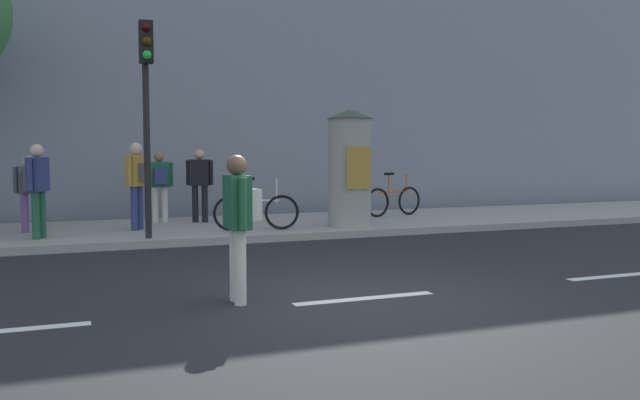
{
  "coord_description": "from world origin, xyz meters",
  "views": [
    {
      "loc": [
        -3.23,
        -6.92,
        1.76
      ],
      "look_at": [
        0.19,
        2.0,
        1.04
      ],
      "focal_mm": 36.14,
      "sensor_mm": 36.0,
      "label": 1
    }
  ],
  "objects": [
    {
      "name": "ground_plane",
      "position": [
        0.0,
        0.0,
        0.0
      ],
      "size": [
        80.0,
        80.0,
        0.0
      ],
      "primitive_type": "plane",
      "color": "#232326"
    },
    {
      "name": "sidewalk_curb",
      "position": [
        0.0,
        7.0,
        0.07
      ],
      "size": [
        36.0,
        4.0,
        0.15
      ],
      "primitive_type": "cube",
      "color": "#9E9B93",
      "rests_on": "ground_plane"
    },
    {
      "name": "lane_markings",
      "position": [
        0.0,
        0.0,
        0.0
      ],
      "size": [
        25.8,
        0.16,
        0.01
      ],
      "color": "silver",
      "rests_on": "ground_plane"
    },
    {
      "name": "building_backdrop",
      "position": [
        0.0,
        12.0,
        4.34
      ],
      "size": [
        36.0,
        5.0,
        8.67
      ],
      "primitive_type": "cube",
      "color": "gray",
      "rests_on": "ground_plane"
    },
    {
      "name": "traffic_light",
      "position": [
        -1.95,
        5.24,
        2.83
      ],
      "size": [
        0.24,
        0.45,
        3.95
      ],
      "color": "black",
      "rests_on": "sidewalk_curb"
    },
    {
      "name": "poster_column",
      "position": [
        2.34,
        5.81,
        1.43
      ],
      "size": [
        1.02,
        1.02,
        2.52
      ],
      "color": "#9E9B93",
      "rests_on": "sidewalk_curb"
    },
    {
      "name": "pedestrian_in_dark_shirt",
      "position": [
        -1.45,
        0.35,
        1.04
      ],
      "size": [
        0.38,
        0.65,
        1.72
      ],
      "color": "silver",
      "rests_on": "ground_plane"
    },
    {
      "name": "pedestrian_in_light_jacket",
      "position": [
        -0.55,
        7.71,
        1.12
      ],
      "size": [
        0.59,
        0.38,
        1.66
      ],
      "color": "black",
      "rests_on": "sidewalk_curb"
    },
    {
      "name": "pedestrian_with_backpack",
      "position": [
        -4.05,
        7.08,
        1.06
      ],
      "size": [
        0.6,
        0.43,
        1.53
      ],
      "color": "#724C84",
      "rests_on": "sidewalk_curb"
    },
    {
      "name": "pedestrian_tallest",
      "position": [
        -1.4,
        8.02,
        1.1
      ],
      "size": [
        0.62,
        0.38,
        1.6
      ],
      "color": "silver",
      "rests_on": "sidewalk_curb"
    },
    {
      "name": "pedestrian_near_pole",
      "position": [
        -2.01,
        6.73,
        1.24
      ],
      "size": [
        0.53,
        0.57,
        1.8
      ],
      "color": "navy",
      "rests_on": "sidewalk_curb"
    },
    {
      "name": "pedestrian_in_red_top",
      "position": [
        -3.85,
        6.0,
        1.18
      ],
      "size": [
        0.41,
        0.53,
        1.75
      ],
      "color": "#1E5938",
      "rests_on": "sidewalk_curb"
    },
    {
      "name": "bicycle_leaning",
      "position": [
        0.25,
        5.8,
        0.54
      ],
      "size": [
        1.76,
        0.31,
        1.09
      ],
      "color": "black",
      "rests_on": "sidewalk_curb"
    },
    {
      "name": "bicycle_upright",
      "position": [
        4.24,
        7.41,
        0.54
      ],
      "size": [
        1.73,
        0.48,
        1.09
      ],
      "color": "black",
      "rests_on": "sidewalk_curb"
    }
  ]
}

